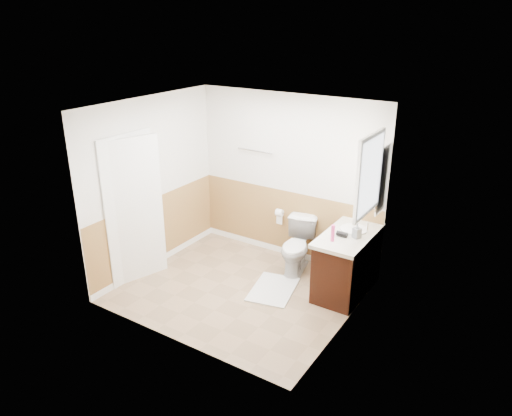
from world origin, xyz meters
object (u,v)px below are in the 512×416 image
Objects in this scene: lotion_bottle at (333,233)px; soap_dispenser at (357,231)px; toilet at (297,247)px; vanity_cabinet at (347,264)px; bath_mat at (273,289)px.

soap_dispenser is (0.22, 0.26, -0.01)m from lotion_bottle.
toilet is 0.69× the size of vanity_cabinet.
soap_dispenser is (0.95, -0.21, 0.57)m from toilet.
vanity_cabinet is at bearing 72.46° from lotion_bottle.
lotion_bottle is at bearing -130.64° from soap_dispenser.
soap_dispenser is at bearing 25.77° from bath_mat.
bath_mat is at bearing -154.23° from soap_dispenser.
vanity_cabinet is 5.00× the size of lotion_bottle.
toilet is 0.76m from bath_mat.
soap_dispenser is (0.12, -0.06, 0.55)m from vanity_cabinet.
lotion_bottle is at bearing -44.97° from toilet.
soap_dispenser reaches higher than vanity_cabinet.
bath_mat is 1.42m from soap_dispenser.
toilet is 0.95× the size of bath_mat.
soap_dispenser is at bearing -26.58° from vanity_cabinet.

